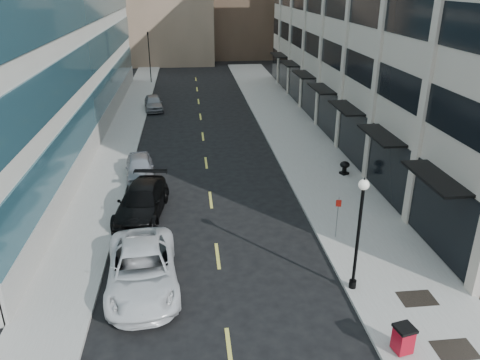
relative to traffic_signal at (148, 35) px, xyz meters
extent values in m
cube|color=gray|center=(13.00, -28.00, -5.64)|extent=(5.00, 80.00, 0.15)
cube|color=gray|center=(-1.00, -28.00, -5.64)|extent=(3.00, 80.00, 0.15)
cube|color=#B6A99A|center=(22.50, -21.00, 3.28)|extent=(14.00, 46.00, 18.00)
cube|color=black|center=(15.52, -21.00, -3.72)|extent=(0.18, 46.00, 3.60)
cube|color=black|center=(15.53, -21.00, 0.78)|extent=(0.12, 46.00, 1.80)
cube|color=black|center=(15.53, -21.00, 4.28)|extent=(0.12, 46.00, 1.80)
cube|color=#B6A99A|center=(15.50, -38.00, 3.28)|extent=(0.35, 0.60, 18.00)
cube|color=#B6A99A|center=(15.50, -32.00, 3.28)|extent=(0.35, 0.60, 18.00)
cube|color=#B6A99A|center=(15.50, -26.00, 3.28)|extent=(0.35, 0.60, 18.00)
cube|color=#B6A99A|center=(15.50, -20.00, 3.28)|extent=(0.35, 0.60, 18.00)
cube|color=#B6A99A|center=(15.50, -14.00, 3.28)|extent=(0.35, 0.60, 18.00)
cube|color=#B6A99A|center=(15.50, -8.00, 3.28)|extent=(0.35, 0.60, 18.00)
cube|color=#B6A99A|center=(15.50, -2.00, 3.28)|extent=(0.35, 0.60, 18.00)
cube|color=black|center=(14.85, -41.00, -1.82)|extent=(1.30, 4.00, 0.12)
cube|color=black|center=(14.85, -35.00, -1.82)|extent=(1.30, 4.00, 0.12)
cube|color=black|center=(14.85, -29.00, -1.82)|extent=(1.30, 4.00, 0.12)
cube|color=black|center=(14.85, -23.00, -1.82)|extent=(1.30, 4.00, 0.12)
cube|color=black|center=(14.85, -17.00, -1.82)|extent=(1.30, 4.00, 0.12)
cube|color=black|center=(14.85, -11.00, -1.82)|extent=(1.30, 4.00, 0.12)
cube|color=black|center=(14.85, -5.00, -1.82)|extent=(1.30, 4.00, 0.12)
cube|color=gray|center=(-2.46, -21.00, -4.82)|extent=(0.20, 46.00, 1.80)
cube|color=#2B5764|center=(-2.47, -21.00, -2.72)|extent=(0.14, 45.60, 2.40)
cube|color=#2B5764|center=(-2.47, -21.00, 0.78)|extent=(0.14, 45.60, 2.40)
cube|color=#2B5764|center=(-2.47, -21.00, 4.28)|extent=(0.14, 45.60, 2.40)
cube|color=black|center=(13.10, -47.00, -5.56)|extent=(1.40, 1.00, 0.01)
cube|color=black|center=(13.10, -44.20, -5.56)|extent=(1.40, 1.00, 0.01)
cube|color=#D8CC4C|center=(5.50, -46.00, -5.71)|extent=(0.15, 2.20, 0.01)
cube|color=#D8CC4C|center=(5.50, -40.00, -5.71)|extent=(0.15, 2.20, 0.01)
cube|color=#D8CC4C|center=(5.50, -34.00, -5.71)|extent=(0.15, 2.20, 0.01)
cube|color=#D8CC4C|center=(5.50, -28.00, -5.71)|extent=(0.15, 2.20, 0.01)
cube|color=#D8CC4C|center=(5.50, -22.00, -5.71)|extent=(0.15, 2.20, 0.01)
cube|color=#D8CC4C|center=(5.50, -16.00, -5.71)|extent=(0.15, 2.20, 0.01)
cube|color=#D8CC4C|center=(5.50, -10.00, -5.71)|extent=(0.15, 2.20, 0.01)
cube|color=#D8CC4C|center=(5.50, -4.00, -5.71)|extent=(0.15, 2.20, 0.01)
cube|color=#D8CC4C|center=(5.50, 2.00, -5.71)|extent=(0.15, 2.20, 0.01)
cylinder|color=black|center=(0.00, 0.00, -2.72)|extent=(0.12, 0.12, 6.00)
imported|color=black|center=(0.00, 0.00, 0.27)|extent=(0.66, 0.66, 1.98)
imported|color=white|center=(2.30, -42.00, -4.87)|extent=(3.31, 6.29, 1.69)
imported|color=black|center=(1.76, -35.51, -4.90)|extent=(3.00, 5.86, 1.63)
imported|color=#9D9FA6|center=(1.20, -30.20, -4.99)|extent=(2.19, 4.46, 1.46)
imported|color=gray|center=(1.06, -13.00, -4.99)|extent=(2.17, 4.41, 1.45)
cube|color=#A90B1C|center=(11.27, -46.85, -5.08)|extent=(0.66, 0.66, 0.89)
cube|color=black|center=(11.27, -46.85, -4.60)|extent=(0.74, 0.74, 0.11)
cylinder|color=black|center=(11.09, -46.55, -5.47)|extent=(0.05, 0.20, 0.20)
cylinder|color=black|center=(11.45, -46.55, -5.47)|extent=(0.05, 0.20, 0.20)
cylinder|color=black|center=(10.80, -43.21, -5.40)|extent=(0.30, 0.30, 0.33)
cylinder|color=black|center=(10.80, -43.21, -3.25)|extent=(0.13, 0.13, 4.26)
sphere|color=silver|center=(10.80, -43.21, -0.99)|extent=(0.41, 0.41, 0.41)
cone|color=black|center=(10.80, -43.21, -0.76)|extent=(0.11, 0.11, 0.17)
cylinder|color=slate|center=(11.33, -39.16, -4.49)|extent=(0.04, 0.04, 2.15)
cube|color=#B3150B|center=(11.33, -39.18, -3.73)|extent=(0.25, 0.10, 0.34)
cube|color=black|center=(14.28, -31.38, -5.50)|extent=(0.61, 0.61, 0.13)
cylinder|color=black|center=(14.28, -31.38, -5.23)|extent=(0.29, 0.29, 0.45)
ellipsoid|color=black|center=(14.28, -31.38, -4.92)|extent=(0.62, 0.62, 0.44)
camera|label=1|loc=(4.49, -58.42, 5.97)|focal=35.00mm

